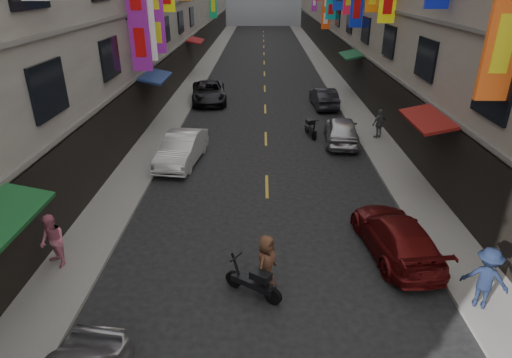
{
  "coord_description": "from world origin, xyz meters",
  "views": [
    {
      "loc": [
        -0.24,
        1.72,
        7.92
      ],
      "look_at": [
        -0.36,
        10.55,
        3.81
      ],
      "focal_mm": 30.0,
      "sensor_mm": 36.0,
      "label": 1
    }
  ],
  "objects_px": {
    "scooter_crossing": "(254,282)",
    "car_right_mid": "(341,130)",
    "car_right_far": "(324,98)",
    "car_left_mid": "(182,149)",
    "pedestrian_rfar": "(380,124)",
    "pedestrian_lfar": "(53,241)",
    "pedestrian_crossing": "(266,263)",
    "car_right_near": "(396,235)",
    "pedestrian_rnear": "(486,278)",
    "car_left_far": "(209,92)",
    "scooter_far_right": "(311,128)"
  },
  "relations": [
    {
      "from": "car_right_near",
      "to": "car_left_far",
      "type": "bearing_deg",
      "value": -73.72
    },
    {
      "from": "car_right_far",
      "to": "car_right_near",
      "type": "bearing_deg",
      "value": 86.38
    },
    {
      "from": "car_right_far",
      "to": "pedestrian_crossing",
      "type": "distance_m",
      "value": 19.51
    },
    {
      "from": "car_right_near",
      "to": "pedestrian_rfar",
      "type": "xyz_separation_m",
      "value": [
        2.12,
        10.72,
        0.28
      ]
    },
    {
      "from": "car_left_far",
      "to": "pedestrian_crossing",
      "type": "distance_m",
      "value": 20.68
    },
    {
      "from": "pedestrian_rfar",
      "to": "car_right_far",
      "type": "bearing_deg",
      "value": -99.89
    },
    {
      "from": "car_left_mid",
      "to": "car_right_mid",
      "type": "xyz_separation_m",
      "value": [
        8.0,
        2.89,
        -0.0
      ]
    },
    {
      "from": "pedestrian_lfar",
      "to": "scooter_crossing",
      "type": "bearing_deg",
      "value": 28.27
    },
    {
      "from": "scooter_far_right",
      "to": "car_right_near",
      "type": "xyz_separation_m",
      "value": [
        1.5,
        -11.32,
        0.19
      ]
    },
    {
      "from": "scooter_far_right",
      "to": "car_right_mid",
      "type": "bearing_deg",
      "value": 131.92
    },
    {
      "from": "car_left_far",
      "to": "pedestrian_rnear",
      "type": "xyz_separation_m",
      "value": [
        9.54,
        -21.11,
        0.3
      ]
    },
    {
      "from": "pedestrian_rnear",
      "to": "pedestrian_rfar",
      "type": "height_order",
      "value": "pedestrian_rnear"
    },
    {
      "from": "car_right_far",
      "to": "pedestrian_lfar",
      "type": "xyz_separation_m",
      "value": [
        -10.37,
        -18.29,
        0.3
      ]
    },
    {
      "from": "car_right_near",
      "to": "pedestrian_rfar",
      "type": "bearing_deg",
      "value": -108.23
    },
    {
      "from": "car_right_mid",
      "to": "pedestrian_crossing",
      "type": "xyz_separation_m",
      "value": [
        -4.1,
        -11.96,
        0.12
      ]
    },
    {
      "from": "scooter_crossing",
      "to": "car_right_mid",
      "type": "bearing_deg",
      "value": 12.8
    },
    {
      "from": "scooter_crossing",
      "to": "car_right_mid",
      "type": "distance_m",
      "value": 13.09
    },
    {
      "from": "pedestrian_lfar",
      "to": "pedestrian_rfar",
      "type": "relative_size",
      "value": 1.06
    },
    {
      "from": "car_right_far",
      "to": "pedestrian_rfar",
      "type": "bearing_deg",
      "value": 104.16
    },
    {
      "from": "pedestrian_lfar",
      "to": "pedestrian_crossing",
      "type": "bearing_deg",
      "value": 32.04
    },
    {
      "from": "car_right_mid",
      "to": "pedestrian_crossing",
      "type": "height_order",
      "value": "pedestrian_crossing"
    },
    {
      "from": "car_left_far",
      "to": "scooter_far_right",
      "type": "bearing_deg",
      "value": -55.67
    },
    {
      "from": "scooter_crossing",
      "to": "car_right_near",
      "type": "xyz_separation_m",
      "value": [
        4.43,
        2.11,
        0.19
      ]
    },
    {
      "from": "scooter_crossing",
      "to": "pedestrian_lfar",
      "type": "xyz_separation_m",
      "value": [
        -5.94,
        1.15,
        0.52
      ]
    },
    {
      "from": "pedestrian_lfar",
      "to": "pedestrian_rfar",
      "type": "distance_m",
      "value": 17.1
    },
    {
      "from": "car_right_mid",
      "to": "car_right_far",
      "type": "distance_m",
      "value": 7.12
    },
    {
      "from": "scooter_crossing",
      "to": "car_right_mid",
      "type": "height_order",
      "value": "car_right_mid"
    },
    {
      "from": "car_left_mid",
      "to": "pedestrian_rfar",
      "type": "bearing_deg",
      "value": 25.68
    },
    {
      "from": "car_left_mid",
      "to": "car_left_far",
      "type": "xyz_separation_m",
      "value": [
        0.0,
        11.23,
        -0.02
      ]
    },
    {
      "from": "scooter_far_right",
      "to": "car_right_near",
      "type": "height_order",
      "value": "car_right_near"
    },
    {
      "from": "car_left_mid",
      "to": "pedestrian_rfar",
      "type": "height_order",
      "value": "pedestrian_rfar"
    },
    {
      "from": "pedestrian_lfar",
      "to": "pedestrian_rnear",
      "type": "relative_size",
      "value": 0.96
    },
    {
      "from": "scooter_crossing",
      "to": "car_left_mid",
      "type": "distance_m",
      "value": 10.09
    },
    {
      "from": "scooter_far_right",
      "to": "car_left_far",
      "type": "relative_size",
      "value": 0.35
    },
    {
      "from": "scooter_far_right",
      "to": "pedestrian_crossing",
      "type": "xyz_separation_m",
      "value": [
        -2.59,
        -13.07,
        0.39
      ]
    },
    {
      "from": "pedestrian_rnear",
      "to": "scooter_far_right",
      "type": "bearing_deg",
      "value": -50.23
    },
    {
      "from": "car_right_near",
      "to": "pedestrian_crossing",
      "type": "distance_m",
      "value": 4.46
    },
    {
      "from": "car_right_far",
      "to": "pedestrian_lfar",
      "type": "height_order",
      "value": "pedestrian_lfar"
    },
    {
      "from": "pedestrian_rnear",
      "to": "pedestrian_crossing",
      "type": "relative_size",
      "value": 1.05
    },
    {
      "from": "car_right_mid",
      "to": "pedestrian_rnear",
      "type": "bearing_deg",
      "value": 102.6
    },
    {
      "from": "scooter_far_right",
      "to": "pedestrian_lfar",
      "type": "bearing_deg",
      "value": 42.44
    },
    {
      "from": "pedestrian_crossing",
      "to": "car_right_far",
      "type": "bearing_deg",
      "value": 14.13
    },
    {
      "from": "car_right_near",
      "to": "pedestrian_lfar",
      "type": "xyz_separation_m",
      "value": [
        -10.37,
        -0.96,
        0.32
      ]
    },
    {
      "from": "scooter_crossing",
      "to": "pedestrian_rnear",
      "type": "relative_size",
      "value": 0.9
    },
    {
      "from": "scooter_crossing",
      "to": "pedestrian_crossing",
      "type": "relative_size",
      "value": 0.95
    },
    {
      "from": "car_right_mid",
      "to": "pedestrian_crossing",
      "type": "distance_m",
      "value": 12.64
    },
    {
      "from": "pedestrian_lfar",
      "to": "car_right_near",
      "type": "bearing_deg",
      "value": 44.49
    },
    {
      "from": "car_left_far",
      "to": "pedestrian_crossing",
      "type": "height_order",
      "value": "pedestrian_crossing"
    },
    {
      "from": "car_right_mid",
      "to": "car_left_far",
      "type": "bearing_deg",
      "value": -40.46
    },
    {
      "from": "car_left_far",
      "to": "pedestrian_lfar",
      "type": "xyz_separation_m",
      "value": [
        -2.37,
        -19.52,
        0.26
      ]
    }
  ]
}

